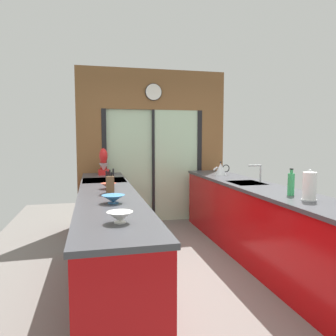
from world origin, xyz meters
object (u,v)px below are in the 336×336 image
oven_range (105,213)px  mixing_bowl_near (120,217)px  mixing_bowl_far (109,186)px  mixing_bowl_mid (113,199)px  stand_mixer (104,164)px  knife_block (110,184)px  paper_towel_roll (309,187)px  kettle (221,169)px  soap_bottle_far (291,184)px

oven_range → mixing_bowl_near: size_ratio=5.07×
mixing_bowl_far → mixing_bowl_mid: bearing=-90.0°
mixing_bowl_far → stand_mixer: bearing=90.0°
mixing_bowl_near → knife_block: size_ratio=0.69×
mixing_bowl_near → oven_range: bearing=90.5°
mixing_bowl_mid → stand_mixer: size_ratio=0.50×
mixing_bowl_mid → stand_mixer: (0.00, 2.34, 0.12)m
knife_block → paper_towel_roll: 1.96m
mixing_bowl_near → mixing_bowl_mid: bearing=90.0°
oven_range → mixing_bowl_far: 0.95m
knife_block → kettle: size_ratio=0.95×
kettle → paper_towel_roll: paper_towel_roll is taller
knife_block → oven_range: bearing=90.9°
mixing_bowl_mid → knife_block: (0.00, 0.52, 0.06)m
knife_block → stand_mixer: (-0.00, 1.82, 0.06)m
mixing_bowl_far → paper_towel_roll: size_ratio=0.61×
mixing_bowl_near → mixing_bowl_far: 1.53m
oven_range → mixing_bowl_mid: 1.72m
stand_mixer → soap_bottle_far: stand_mixer is taller
oven_range → knife_block: (0.02, -1.13, 0.56)m
oven_range → mixing_bowl_near: 2.39m
mixing_bowl_far → knife_block: 0.33m
oven_range → paper_towel_roll: (1.80, -1.95, 0.60)m
soap_bottle_far → paper_towel_roll: bearing=-90.0°
stand_mixer → kettle: (1.78, -0.51, -0.06)m
soap_bottle_far → paper_towel_roll: (-0.00, -0.28, 0.01)m
mixing_bowl_near → kettle: bearing=54.7°
mixing_bowl_far → paper_towel_roll: paper_towel_roll is taller
stand_mixer → kettle: stand_mixer is taller
paper_towel_roll → mixing_bowl_near: bearing=-167.6°
mixing_bowl_near → stand_mixer: 3.03m
mixing_bowl_near → stand_mixer: stand_mixer is taller
mixing_bowl_near → kettle: size_ratio=0.66×
soap_bottle_far → stand_mixer: bearing=127.1°
mixing_bowl_near → mixing_bowl_mid: size_ratio=0.87×
knife_block → kettle: bearing=36.2°
mixing_bowl_far → soap_bottle_far: soap_bottle_far is taller
oven_range → stand_mixer: (0.02, 0.69, 0.63)m
mixing_bowl_near → mixing_bowl_far: (0.00, 1.53, -0.01)m
mixing_bowl_far → knife_block: knife_block is taller
mixing_bowl_far → soap_bottle_far: (1.78, -0.85, 0.08)m
oven_range → mixing_bowl_mid: bearing=-89.4°
stand_mixer → mixing_bowl_far: bearing=-90.0°
oven_range → mixing_bowl_mid: mixing_bowl_mid is taller
soap_bottle_far → oven_range: bearing=137.2°
kettle → paper_towel_roll: size_ratio=0.93×
stand_mixer → paper_towel_roll: 3.18m
mixing_bowl_near → paper_towel_roll: size_ratio=0.61×
knife_block → paper_towel_roll: size_ratio=0.88×
paper_towel_roll → mixing_bowl_mid: bearing=170.5°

